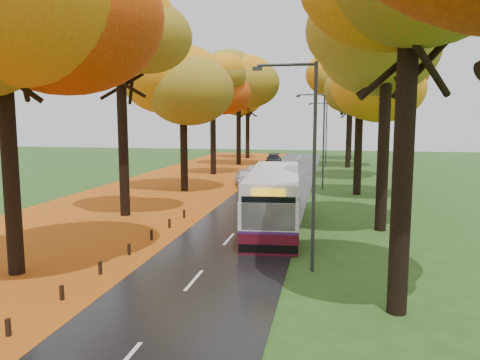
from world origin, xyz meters
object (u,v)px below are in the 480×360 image
(car_white, at_px, (246,178))
(car_dark, at_px, (273,160))
(car_silver, at_px, (256,173))
(streetlamp_mid, at_px, (321,133))
(bus, at_px, (274,197))
(streetlamp_near, at_px, (308,150))
(streetlamp_far, at_px, (324,128))

(car_white, distance_m, car_dark, 19.59)
(car_white, height_order, car_silver, car_white)
(streetlamp_mid, bearing_deg, bus, -98.25)
(streetlamp_near, relative_size, car_silver, 2.06)
(car_silver, xyz_separation_m, car_dark, (0.00, 14.40, 0.05))
(streetlamp_near, relative_size, car_white, 1.78)
(streetlamp_mid, xyz_separation_m, bus, (-2.13, -14.69, -3.08))
(streetlamp_near, bearing_deg, car_silver, 103.09)
(streetlamp_mid, height_order, car_white, streetlamp_mid)
(streetlamp_mid, distance_m, bus, 15.16)
(bus, bearing_deg, streetlamp_mid, 77.42)
(streetlamp_mid, height_order, streetlamp_far, same)
(bus, distance_m, car_silver, 20.23)
(car_white, xyz_separation_m, car_silver, (0.00, 5.19, -0.12))
(streetlamp_near, distance_m, streetlamp_mid, 22.00)
(streetlamp_mid, distance_m, streetlamp_far, 22.00)
(car_white, bearing_deg, bus, -90.04)
(bus, height_order, car_silver, bus)
(streetlamp_near, relative_size, streetlamp_far, 1.00)
(streetlamp_near, distance_m, car_dark, 42.15)
(streetlamp_far, relative_size, car_dark, 1.68)
(streetlamp_far, relative_size, car_silver, 2.06)
(car_silver, relative_size, car_dark, 0.81)
(car_white, relative_size, car_silver, 1.15)
(bus, relative_size, car_silver, 3.02)
(streetlamp_far, relative_size, car_white, 1.78)
(car_white, bearing_deg, streetlamp_near, -89.94)
(car_dark, bearing_deg, car_silver, -93.87)
(streetlamp_mid, bearing_deg, car_white, -179.08)
(bus, bearing_deg, car_white, 101.61)
(bus, distance_m, car_white, 15.19)
(car_silver, bearing_deg, streetlamp_mid, -41.94)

